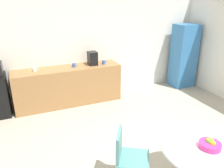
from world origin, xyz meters
TOP-DOWN VIEW (x-y plane):
  - ground_plane at (0.00, 0.00)m, footprint 6.00×6.00m
  - wall_back at (0.00, 3.00)m, footprint 6.00×0.10m
  - counter_block at (-0.72, 2.65)m, footprint 2.48×0.60m
  - locker_cabinet at (2.55, 2.55)m, footprint 0.60×0.50m
  - round_table at (0.28, -0.71)m, footprint 1.21×1.21m
  - chair_teal at (-0.59, -0.17)m, footprint 0.58×0.58m
  - fruit_bowl at (0.26, -0.73)m, footprint 0.26×0.26m
  - mug_white at (-0.56, 2.64)m, footprint 0.13×0.08m
  - mug_green at (0.17, 2.59)m, footprint 0.13×0.08m
  - mug_red at (-1.44, 2.64)m, footprint 0.13×0.08m
  - coffee_maker at (-0.10, 2.65)m, footprint 0.20×0.24m

SIDE VIEW (x-z plane):
  - ground_plane at x=0.00m, z-range 0.00..0.00m
  - counter_block at x=-0.72m, z-range 0.00..0.90m
  - chair_teal at x=-0.59m, z-range 0.11..0.94m
  - round_table at x=0.28m, z-range 0.25..0.99m
  - fruit_bowl at x=0.26m, z-range 0.73..0.84m
  - locker_cabinet at x=2.55m, z-range 0.00..1.75m
  - mug_white at x=-0.56m, z-range 0.90..1.00m
  - mug_green at x=0.17m, z-range 0.90..1.00m
  - mug_red at x=-1.44m, z-range 0.90..1.00m
  - coffee_maker at x=-0.10m, z-range 0.90..1.22m
  - wall_back at x=0.00m, z-range 0.00..2.60m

